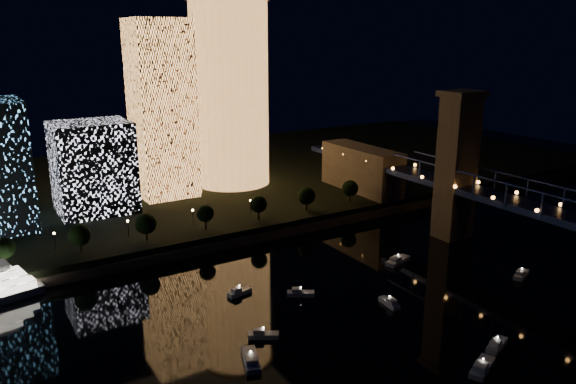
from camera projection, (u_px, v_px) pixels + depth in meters
name	position (u px, v px, depth m)	size (l,w,h in m)	color
ground	(413.00, 360.00, 120.60)	(520.00, 520.00, 0.00)	black
far_bank	(163.00, 185.00, 251.43)	(420.00, 160.00, 5.00)	black
seawall	(241.00, 239.00, 187.59)	(420.00, 6.00, 3.00)	#6B5E4C
tower_cylindrical	(230.00, 93.00, 234.95)	(34.00, 34.00, 77.65)	#FFA451
tower_rectangular	(162.00, 110.00, 218.30)	(21.51, 21.51, 68.45)	#FFA451
midrise_blocks	(2.00, 177.00, 184.95)	(84.05, 28.11, 42.44)	white
motorboats	(347.00, 339.00, 127.38)	(143.08, 70.18, 2.78)	silver
esplanade_trees	(143.00, 224.00, 174.66)	(166.53, 6.75, 8.88)	black
street_lamps	(128.00, 225.00, 178.37)	(132.70, 0.70, 5.65)	black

